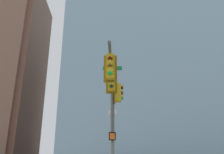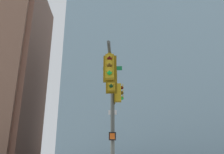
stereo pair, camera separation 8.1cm
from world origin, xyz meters
name	(u,v)px [view 2 (the right image)]	position (x,y,z in m)	size (l,w,h in m)	color
signal_pole_assembly	(113,97)	(-0.41, 1.19, 4.45)	(1.16, 5.11, 6.66)	#4C514C
building_glass_tower	(136,5)	(-8.31, -38.12, 38.88)	(30.37, 32.60, 77.76)	#8CB2C6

